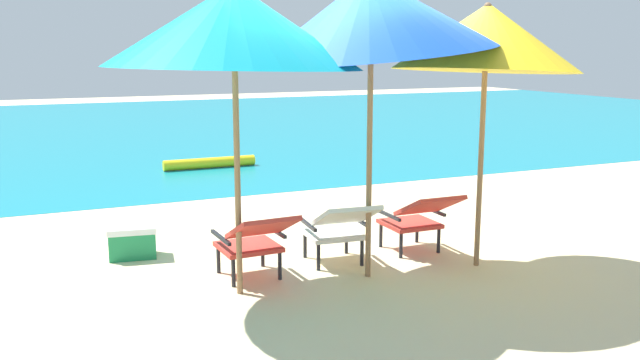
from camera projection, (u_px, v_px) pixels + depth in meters
name	position (u px, v px, depth m)	size (l,w,h in m)	color
ground_plane	(221.00, 185.00, 10.43)	(40.00, 40.00, 0.00)	beige
ocean_band	(136.00, 128.00, 17.73)	(40.00, 18.00, 0.01)	teal
swim_buoy	(210.00, 163.00, 11.87)	(0.18, 0.18, 1.60)	yellow
lounge_chair_left	(255.00, 238.00, 6.07)	(0.57, 0.90, 0.68)	red
lounge_chair_center	(339.00, 226.00, 6.49)	(0.61, 0.92, 0.68)	silver
lounge_chair_right	(419.00, 216.00, 6.88)	(0.55, 0.88, 0.68)	red
beach_umbrella_left	(234.00, 26.00, 5.43)	(2.51, 2.50, 2.58)	olive
beach_umbrella_center	(371.00, 15.00, 5.85)	(2.32, 2.27, 2.78)	olive
beach_umbrella_right	(486.00, 38.00, 6.21)	(2.38, 2.37, 2.51)	olive
cooler_box	(132.00, 241.00, 6.84)	(0.51, 0.39, 0.32)	#1E844C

